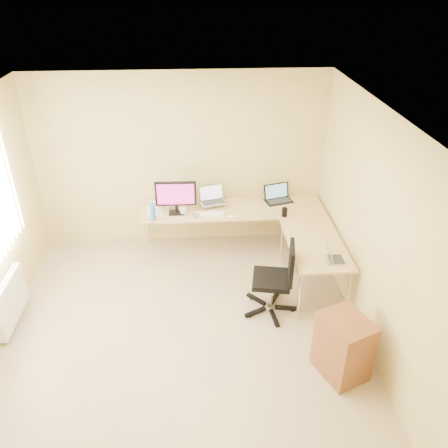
{
  "coord_description": "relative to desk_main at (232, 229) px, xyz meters",
  "views": [
    {
      "loc": [
        0.23,
        -3.85,
        3.8
      ],
      "look_at": [
        0.55,
        1.1,
        0.9
      ],
      "focal_mm": 35.83,
      "sensor_mm": 36.0,
      "label": 1
    }
  ],
  "objects": [
    {
      "name": "ceiling",
      "position": [
        -0.72,
        -1.85,
        2.24
      ],
      "size": [
        4.5,
        4.5,
        0.0
      ],
      "primitive_type": "plane",
      "rotation": [
        3.14,
        0.0,
        0.0
      ],
      "color": "white",
      "rests_on": "ground"
    },
    {
      "name": "desk_return",
      "position": [
        0.98,
        -1.0,
        0.0
      ],
      "size": [
        0.7,
        1.3,
        0.73
      ],
      "primitive_type": "cube",
      "color": "tan",
      "rests_on": "ground"
    },
    {
      "name": "office_chair",
      "position": [
        0.36,
        -1.39,
        0.14
      ],
      "size": [
        0.68,
        0.68,
        0.97
      ],
      "primitive_type": "cube",
      "rotation": [
        0.0,
        0.0,
        -0.18
      ],
      "color": "black",
      "rests_on": "ground"
    },
    {
      "name": "water_bottle",
      "position": [
        -1.13,
        -0.3,
        0.5
      ],
      "size": [
        0.1,
        0.1,
        0.26
      ],
      "primitive_type": "cylinder",
      "rotation": [
        0.0,
        0.0,
        -0.43
      ],
      "color": "teal",
      "rests_on": "desk_main"
    },
    {
      "name": "mouse",
      "position": [
        -0.06,
        -0.3,
        0.38
      ],
      "size": [
        0.13,
        0.11,
        0.04
      ],
      "primitive_type": "ellipsoid",
      "rotation": [
        0.0,
        0.0,
        0.4
      ],
      "color": "white",
      "rests_on": "desk_main"
    },
    {
      "name": "white_box",
      "position": [
        -1.13,
        0.1,
        0.4
      ],
      "size": [
        0.2,
        0.16,
        0.07
      ],
      "primitive_type": "cube",
      "rotation": [
        0.0,
        0.0,
        0.1
      ],
      "color": "white",
      "rests_on": "desk_main"
    },
    {
      "name": "papers",
      "position": [
        -1.13,
        -0.02,
        0.37
      ],
      "size": [
        0.27,
        0.34,
        0.01
      ],
      "primitive_type": "cube",
      "rotation": [
        0.0,
        0.0,
        0.25
      ],
      "color": "silver",
      "rests_on": "desk_main"
    },
    {
      "name": "wall_right",
      "position": [
        1.38,
        -1.85,
        0.93
      ],
      "size": [
        0.0,
        4.5,
        4.5
      ],
      "primitive_type": "plane",
      "rotation": [
        1.57,
        0.0,
        -1.57
      ],
      "color": "#E1C577",
      "rests_on": "ground"
    },
    {
      "name": "laptop_black",
      "position": [
        0.7,
        0.16,
        0.49
      ],
      "size": [
        0.46,
        0.38,
        0.25
      ],
      "primitive_type": "cube",
      "rotation": [
        0.0,
        0.0,
        0.27
      ],
      "color": "black",
      "rests_on": "desk_main"
    },
    {
      "name": "radiator",
      "position": [
        -2.75,
        -1.45,
        -0.02
      ],
      "size": [
        0.09,
        0.8,
        0.55
      ],
      "primitive_type": "cube",
      "color": "white",
      "rests_on": "ground"
    },
    {
      "name": "wall_back",
      "position": [
        -0.72,
        0.4,
        0.93
      ],
      "size": [
        4.5,
        0.0,
        4.5
      ],
      "primitive_type": "plane",
      "rotation": [
        1.57,
        0.0,
        0.0
      ],
      "color": "#E1C577",
      "rests_on": "ground"
    },
    {
      "name": "laptop_return",
      "position": [
        1.13,
        -1.41,
        0.46
      ],
      "size": [
        0.3,
        0.23,
        0.2
      ],
      "primitive_type": "cube",
      "rotation": [
        0.0,
        0.0,
        1.57
      ],
      "color": "silver",
      "rests_on": "desk_return"
    },
    {
      "name": "desk_main",
      "position": [
        0.0,
        0.0,
        0.0
      ],
      "size": [
        2.65,
        0.7,
        0.73
      ],
      "primitive_type": "cube",
      "color": "tan",
      "rests_on": "ground"
    },
    {
      "name": "mug",
      "position": [
        -0.71,
        -0.14,
        0.42
      ],
      "size": [
        0.14,
        0.14,
        0.1
      ],
      "primitive_type": "imported",
      "rotation": [
        0.0,
        0.0,
        0.29
      ],
      "color": "white",
      "rests_on": "desk_main"
    },
    {
      "name": "cd_stack",
      "position": [
        -0.55,
        -0.22,
        0.38
      ],
      "size": [
        0.14,
        0.14,
        0.03
      ],
      "primitive_type": "cylinder",
      "rotation": [
        0.0,
        0.0,
        0.1
      ],
      "color": "silver",
      "rests_on": "desk_main"
    },
    {
      "name": "laptop_center",
      "position": [
        -0.28,
        0.09,
        0.53
      ],
      "size": [
        0.44,
        0.37,
        0.24
      ],
      "primitive_type": "cube",
      "rotation": [
        0.0,
        0.0,
        0.26
      ],
      "color": "#B4B4B4",
      "rests_on": "desk_main"
    },
    {
      "name": "book_stack",
      "position": [
        -0.2,
        0.2,
        0.39
      ],
      "size": [
        0.23,
        0.29,
        0.04
      ],
      "primitive_type": "cube",
      "rotation": [
        0.0,
        0.0,
        -0.19
      ],
      "color": "#135A54",
      "rests_on": "desk_main"
    },
    {
      "name": "keyboard",
      "position": [
        -0.36,
        -0.18,
        0.38
      ],
      "size": [
        0.44,
        0.12,
        0.02
      ],
      "primitive_type": "cube",
      "rotation": [
        0.0,
        0.0,
        0.0
      ],
      "color": "white",
      "rests_on": "desk_main"
    },
    {
      "name": "monitor",
      "position": [
        -0.81,
        -0.1,
        0.61
      ],
      "size": [
        0.58,
        0.2,
        0.49
      ],
      "primitive_type": "cube",
      "rotation": [
        0.0,
        0.0,
        -0.02
      ],
      "color": "black",
      "rests_on": "desk_main"
    },
    {
      "name": "floor",
      "position": [
        -0.72,
        -1.85,
        -0.36
      ],
      "size": [
        4.5,
        4.5,
        0.0
      ],
      "primitive_type": "plane",
      "color": "tan",
      "rests_on": "ground"
    },
    {
      "name": "black_cup",
      "position": [
        0.7,
        -0.3,
        0.43
      ],
      "size": [
        0.08,
        0.08,
        0.13
      ],
      "primitive_type": "cylinder",
      "rotation": [
        0.0,
        0.0,
        -0.04
      ],
      "color": "black",
      "rests_on": "desk_main"
    },
    {
      "name": "cabinet",
      "position": [
        0.96,
        -2.43,
        -0.01
      ],
      "size": [
        0.58,
        0.63,
        0.71
      ],
      "primitive_type": "cube",
      "rotation": [
        0.0,
        0.0,
        0.4
      ],
      "color": "#9E5531",
      "rests_on": "ground"
    },
    {
      "name": "desk_fan",
      "position": [
        -0.95,
        0.1,
        0.51
      ],
      "size": [
        0.28,
        0.28,
        0.28
      ],
      "primitive_type": "cylinder",
      "rotation": [
        0.0,
        0.0,
        -0.31
      ],
      "color": "silver",
      "rests_on": "desk_main"
    }
  ]
}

